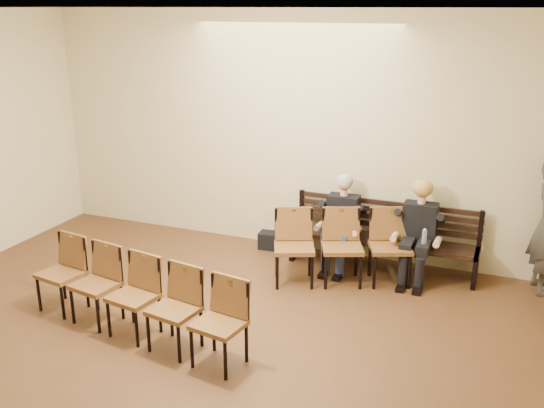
# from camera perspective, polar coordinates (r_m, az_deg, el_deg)

# --- Properties ---
(room_walls) EXTENTS (8.02, 10.01, 3.51)m
(room_walls) POSITION_cam_1_polar(r_m,az_deg,el_deg) (5.04, -14.38, 6.28)
(room_walls) COLOR beige
(room_walls) RESTS_ON ground
(bench) EXTENTS (2.60, 0.90, 0.45)m
(bench) POSITION_cam_1_polar(r_m,az_deg,el_deg) (8.63, 10.26, -4.60)
(bench) COLOR black
(bench) RESTS_ON ground
(seated_man) EXTENTS (0.54, 0.74, 1.29)m
(seated_man) POSITION_cam_1_polar(r_m,az_deg,el_deg) (8.49, 6.51, -1.77)
(seated_man) COLOR black
(seated_man) RESTS_ON ground
(seated_woman) EXTENTS (0.55, 0.76, 1.28)m
(seated_woman) POSITION_cam_1_polar(r_m,az_deg,el_deg) (8.30, 13.58, -2.70)
(seated_woman) COLOR black
(seated_woman) RESTS_ON ground
(laptop) EXTENTS (0.34, 0.29, 0.22)m
(laptop) POSITION_cam_1_polar(r_m,az_deg,el_deg) (8.31, 6.15, -2.81)
(laptop) COLOR silver
(laptop) RESTS_ON bench
(water_bottle) EXTENTS (0.08, 0.08, 0.21)m
(water_bottle) POSITION_cam_1_polar(r_m,az_deg,el_deg) (8.12, 14.07, -3.85)
(water_bottle) COLOR silver
(water_bottle) RESTS_ON bench
(bag) EXTENTS (0.37, 0.27, 0.25)m
(bag) POSITION_cam_1_polar(r_m,az_deg,el_deg) (9.21, -0.12, -3.45)
(bag) COLOR black
(bag) RESTS_ON ground
(chair_row_front) EXTENTS (1.85, 1.18, 0.99)m
(chair_row_front) POSITION_cam_1_polar(r_m,az_deg,el_deg) (8.03, 6.62, -4.12)
(chair_row_front) COLOR brown
(chair_row_front) RESTS_ON ground
(chair_row_back) EXTENTS (2.86, 0.95, 0.92)m
(chair_row_back) POSITION_cam_1_polar(r_m,az_deg,el_deg) (6.94, -12.95, -8.56)
(chair_row_back) COLOR brown
(chair_row_back) RESTS_ON ground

